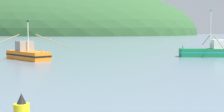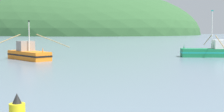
{
  "view_description": "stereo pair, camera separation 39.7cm",
  "coord_description": "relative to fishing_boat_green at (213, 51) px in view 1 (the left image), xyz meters",
  "views": [
    {
      "loc": [
        5.52,
        -7.07,
        4.37
      ],
      "look_at": [
        -5.1,
        28.26,
        1.4
      ],
      "focal_mm": 53.73,
      "sensor_mm": 36.0,
      "label": 1
    },
    {
      "loc": [
        5.9,
        -6.95,
        4.37
      ],
      "look_at": [
        -5.1,
        28.26,
        1.4
      ],
      "focal_mm": 53.73,
      "sensor_mm": 36.0,
      "label": 2
    }
  ],
  "objects": [
    {
      "name": "fishing_boat_green",
      "position": [
        0.0,
        0.0,
        0.0
      ],
      "size": [
        10.28,
        13.05,
        7.32
      ],
      "rotation": [
        0.0,
        0.0,
        3.39
      ],
      "color": "#197A47",
      "rests_on": "ground"
    },
    {
      "name": "channel_buoy",
      "position": [
        -8.77,
        -41.12,
        -0.38
      ],
      "size": [
        0.76,
        0.76,
        1.33
      ],
      "color": "yellow",
      "rests_on": "ground"
    },
    {
      "name": "hill_far_left",
      "position": [
        -113.93,
        202.15,
        -0.91
      ],
      "size": [
        205.93,
        164.74,
        75.83
      ],
      "primitive_type": "ellipsoid",
      "color": "#2D562D",
      "rests_on": "ground"
    },
    {
      "name": "fishing_boat_orange",
      "position": [
        -25.49,
        -12.65,
        -0.1
      ],
      "size": [
        8.55,
        12.26,
        5.59
      ],
      "rotation": [
        0.0,
        0.0,
        5.75
      ],
      "color": "orange",
      "rests_on": "ground"
    }
  ]
}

